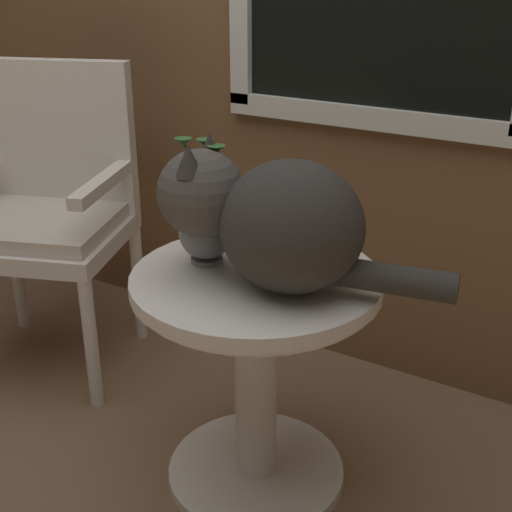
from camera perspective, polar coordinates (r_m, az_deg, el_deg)
ground_plane at (r=2.09m, az=-9.15°, el=-17.05°), size 6.00×6.00×0.00m
wicker_side_table at (r=1.78m, az=0.00°, el=-7.40°), size 0.63×0.63×0.63m
wicker_chair at (r=2.44m, az=-17.09°, el=4.37°), size 0.68×0.65×1.04m
cat at (r=1.57m, az=1.51°, el=3.04°), size 0.71×0.37×0.34m
pewter_vase_with_ivy at (r=1.73m, az=-4.23°, el=2.57°), size 0.14×0.14×0.32m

